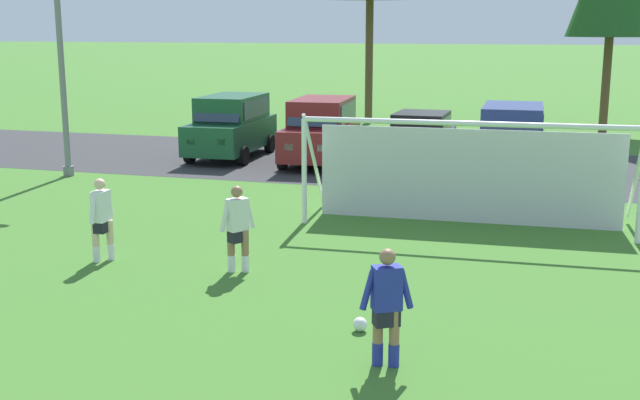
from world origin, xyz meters
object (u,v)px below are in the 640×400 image
Objects in this scene: parked_car_slot_far_left at (231,126)px; parked_car_slot_left at (321,130)px; player_defender_far at (238,229)px; soccer_goal at (467,170)px; soccer_ball at (360,324)px; parked_car_slot_center_left at (420,138)px; parked_car_slot_center at (512,140)px; player_midfield_center at (102,220)px; player_striker_near at (386,308)px; street_lamp at (66,55)px.

parked_car_slot_left is (3.36, -0.32, 0.00)m from parked_car_slot_far_left.
player_defender_far is 0.35× the size of parked_car_slot_far_left.
soccer_goal is 4.56× the size of player_defender_far.
parked_car_slot_center_left is (-1.54, 15.12, 0.77)m from soccer_ball.
soccer_goal reaches higher than parked_car_slot_center.
soccer_goal is 6.15m from player_defender_far.
player_striker_near is at bearing -27.94° from player_midfield_center.
parked_car_slot_left is at bearing 174.47° from parked_car_slot_center.
player_striker_near is at bearing -42.85° from street_lamp.
parked_car_slot_far_left is at bearing 54.97° from street_lamp.
street_lamp is (-11.41, 10.04, 3.56)m from soccer_ball.
street_lamp reaches higher than player_defender_far.
parked_car_slot_left reaches higher than player_striker_near.
parked_car_slot_far_left and parked_car_slot_center have the same top height.
soccer_goal reaches higher than parked_car_slot_far_left.
parked_car_slot_far_left reaches higher than player_midfield_center.
soccer_ball is 16.86m from parked_car_slot_far_left.
street_lamp is at bearing 138.65° from soccer_ball.
soccer_goal is at bearing 37.39° from player_midfield_center.
soccer_ball is 1.46m from player_striker_near.
parked_car_slot_center_left is at bearing 12.24° from parked_car_slot_left.
parked_car_slot_center is (7.15, 11.59, 0.29)m from player_midfield_center.
player_striker_near is 0.35× the size of parked_car_slot_left.
player_defender_far is at bearing -95.99° from parked_car_slot_center_left.
parked_car_slot_center reaches higher than parked_car_slot_center_left.
player_defender_far is (-3.69, -4.90, -0.47)m from soccer_goal.
soccer_ball is at bearing -61.18° from parked_car_slot_far_left.
soccer_ball is 15.22m from parked_car_slot_left.
parked_car_slot_left reaches higher than player_midfield_center.
player_defender_far is at bearing -110.68° from parked_car_slot_center.
player_defender_far is at bearing -81.24° from parked_car_slot_left.
soccer_ball is 0.05× the size of parked_car_slot_center.
parked_car_slot_left is at bearing 109.07° from player_striker_near.
soccer_goal is 8.18m from player_midfield_center.
street_lamp reaches higher than parked_car_slot_center_left.
street_lamp is (-5.72, 7.81, 2.85)m from player_midfield_center.
player_midfield_center is 1.00× the size of player_defender_far.
parked_car_slot_center is at bearing -5.52° from parked_car_slot_far_left.
player_striker_near is 7.13m from player_midfield_center.
soccer_ball is 0.13× the size of player_midfield_center.
player_striker_near is at bearing -82.44° from parked_car_slot_center_left.
player_striker_near is (-0.19, -8.30, -0.47)m from soccer_goal.
parked_car_slot_far_left is 3.38m from parked_car_slot_left.
parked_car_slot_far_left is at bearing 174.48° from parked_car_slot_center.
parked_car_slot_center_left is (-2.34, 7.93, -0.42)m from soccer_goal.
player_midfield_center is at bearing 158.61° from soccer_ball.
player_striker_near is 16.65m from street_lamp.
parked_car_slot_center is at bearing 58.32° from player_midfield_center.
parked_car_slot_far_left is (-5.23, 12.45, 0.29)m from player_defender_far.
player_defender_far is 12.33m from parked_car_slot_center.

